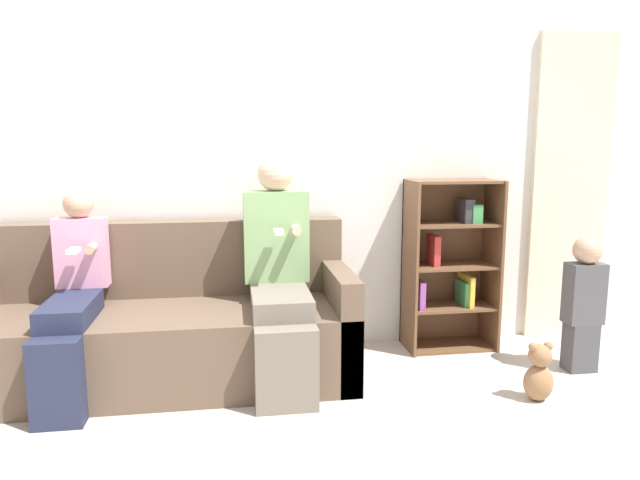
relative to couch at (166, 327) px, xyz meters
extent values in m
plane|color=#BCB2A8|center=(0.36, -0.51, -0.30)|extent=(14.00, 14.00, 0.00)
cube|color=silver|center=(0.36, 0.43, 0.97)|extent=(10.00, 0.06, 2.55)
cube|color=beige|center=(2.68, 0.38, 0.73)|extent=(0.55, 0.04, 2.06)
cube|color=brown|center=(0.00, -0.14, -0.09)|extent=(2.10, 0.63, 0.43)
cube|color=brown|center=(0.00, 0.27, 0.14)|extent=(2.10, 0.19, 0.88)
cube|color=brown|center=(0.99, -0.14, 0.01)|extent=(0.12, 0.63, 0.62)
cube|color=#70665B|center=(0.64, -0.51, -0.09)|extent=(0.32, 0.12, 0.43)
cube|color=#70665B|center=(0.64, -0.24, 0.18)|extent=(0.32, 0.44, 0.11)
cube|color=#84AD70|center=(0.64, 0.07, 0.50)|extent=(0.37, 0.17, 0.53)
sphere|color=beige|center=(0.64, 0.07, 0.86)|extent=(0.20, 0.20, 0.20)
cylinder|color=beige|center=(0.74, -0.07, 0.55)|extent=(0.05, 0.10, 0.05)
cube|color=white|center=(0.64, -0.12, 0.55)|extent=(0.05, 0.12, 0.02)
cube|color=#232842|center=(-0.45, -0.51, -0.09)|extent=(0.24, 0.12, 0.43)
cube|color=#232842|center=(-0.45, -0.21, 0.18)|extent=(0.24, 0.48, 0.11)
cube|color=#E599BC|center=(-0.45, 0.09, 0.43)|extent=(0.28, 0.12, 0.39)
sphere|color=tan|center=(-0.45, 0.09, 0.70)|extent=(0.16, 0.16, 0.16)
cylinder|color=tan|center=(-0.38, -0.02, 0.47)|extent=(0.05, 0.10, 0.05)
cube|color=white|center=(-0.45, -0.07, 0.47)|extent=(0.05, 0.12, 0.02)
cube|color=#47474C|center=(2.41, -0.26, -0.15)|extent=(0.17, 0.13, 0.29)
cube|color=#4C4C51|center=(2.41, -0.26, 0.17)|extent=(0.21, 0.13, 0.36)
sphere|color=tan|center=(2.41, -0.26, 0.43)|extent=(0.16, 0.16, 0.16)
cube|color=brown|center=(1.51, 0.23, 0.25)|extent=(0.02, 0.32, 1.11)
cube|color=brown|center=(2.07, 0.23, 0.25)|extent=(0.02, 0.32, 1.11)
cube|color=brown|center=(1.79, 0.38, 0.25)|extent=(0.58, 0.02, 1.11)
cube|color=brown|center=(1.79, 0.23, -0.29)|extent=(0.54, 0.28, 0.02)
cube|color=brown|center=(1.79, 0.23, -0.02)|extent=(0.54, 0.28, 0.02)
cube|color=brown|center=(1.79, 0.23, 0.25)|extent=(0.54, 0.28, 0.02)
cube|color=brown|center=(1.79, 0.23, 0.53)|extent=(0.54, 0.28, 0.02)
cube|color=brown|center=(1.79, 0.23, 0.80)|extent=(0.54, 0.28, 0.02)
cube|color=#429956|center=(1.92, 0.23, 0.59)|extent=(0.07, 0.18, 0.12)
cube|color=#934CA3|center=(1.57, 0.23, 0.08)|extent=(0.04, 0.23, 0.18)
cube|color=#333338|center=(1.87, 0.23, 0.61)|extent=(0.06, 0.16, 0.15)
cube|color=#C63838|center=(1.66, 0.23, 0.36)|extent=(0.04, 0.16, 0.19)
cube|color=gold|center=(1.89, 0.23, 0.09)|extent=(0.03, 0.23, 0.20)
cube|color=#429956|center=(1.88, 0.23, 0.07)|extent=(0.04, 0.18, 0.16)
ellipsoid|color=#936B47|center=(1.95, -0.61, -0.20)|extent=(0.16, 0.13, 0.19)
sphere|color=#936B47|center=(1.95, -0.61, -0.05)|extent=(0.12, 0.12, 0.12)
sphere|color=#936B47|center=(1.91, -0.61, -0.01)|extent=(0.05, 0.05, 0.05)
sphere|color=#936B47|center=(1.99, -0.61, -0.01)|extent=(0.05, 0.05, 0.05)
camera|label=1|loc=(0.39, -3.22, 1.02)|focal=32.00mm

